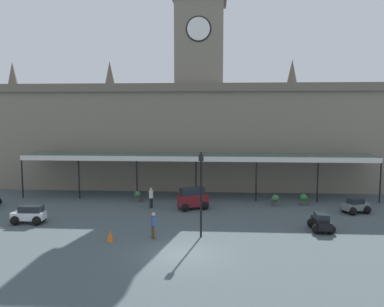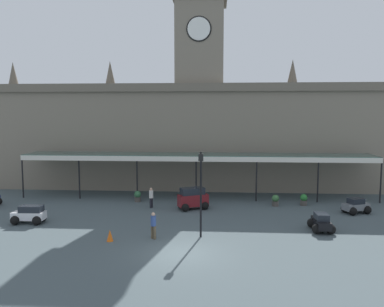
{
  "view_description": "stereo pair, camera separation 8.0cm",
  "coord_description": "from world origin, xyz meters",
  "px_view_note": "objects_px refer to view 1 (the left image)",
  "views": [
    {
      "loc": [
        1.76,
        -20.3,
        7.7
      ],
      "look_at": [
        0.0,
        7.41,
        4.79
      ],
      "focal_mm": 35.47,
      "sensor_mm": 36.0,
      "label": 1
    },
    {
      "loc": [
        1.84,
        -20.29,
        7.7
      ],
      "look_at": [
        0.0,
        7.41,
        4.79
      ],
      "focal_mm": 35.47,
      "sensor_mm": 36.0,
      "label": 2
    }
  ],
  "objects_px": {
    "car_grey_sedan": "(356,207)",
    "traffic_cone": "(110,235)",
    "planter_forecourt_centre": "(275,200)",
    "planter_by_canopy": "(303,200)",
    "planter_near_kerb": "(137,196)",
    "car_white_estate": "(29,215)",
    "car_black_sedan": "(321,223)",
    "pedestrian_beside_cars": "(151,197)",
    "car_maroon_van": "(193,199)",
    "victorian_lamppost": "(201,185)",
    "pedestrian_crossing_forecourt": "(154,224)"
  },
  "relations": [
    {
      "from": "pedestrian_crossing_forecourt",
      "to": "planter_by_canopy",
      "type": "height_order",
      "value": "pedestrian_crossing_forecourt"
    },
    {
      "from": "car_black_sedan",
      "to": "pedestrian_beside_cars",
      "type": "xyz_separation_m",
      "value": [
        -12.28,
        5.4,
        0.41
      ]
    },
    {
      "from": "pedestrian_crossing_forecourt",
      "to": "victorian_lamppost",
      "type": "bearing_deg",
      "value": 10.05
    },
    {
      "from": "car_black_sedan",
      "to": "planter_by_canopy",
      "type": "distance_m",
      "value": 7.1
    },
    {
      "from": "planter_forecourt_centre",
      "to": "planter_near_kerb",
      "type": "relative_size",
      "value": 1.0
    },
    {
      "from": "planter_near_kerb",
      "to": "car_maroon_van",
      "type": "bearing_deg",
      "value": -24.51
    },
    {
      "from": "pedestrian_beside_cars",
      "to": "pedestrian_crossing_forecourt",
      "type": "height_order",
      "value": "same"
    },
    {
      "from": "car_grey_sedan",
      "to": "traffic_cone",
      "type": "distance_m",
      "value": 18.91
    },
    {
      "from": "car_grey_sedan",
      "to": "planter_by_canopy",
      "type": "bearing_deg",
      "value": 146.05
    },
    {
      "from": "pedestrian_beside_cars",
      "to": "victorian_lamppost",
      "type": "height_order",
      "value": "victorian_lamppost"
    },
    {
      "from": "car_grey_sedan",
      "to": "pedestrian_beside_cars",
      "type": "bearing_deg",
      "value": 177.65
    },
    {
      "from": "pedestrian_crossing_forecourt",
      "to": "traffic_cone",
      "type": "height_order",
      "value": "pedestrian_crossing_forecourt"
    },
    {
      "from": "car_maroon_van",
      "to": "car_grey_sedan",
      "type": "height_order",
      "value": "car_maroon_van"
    },
    {
      "from": "car_maroon_van",
      "to": "car_black_sedan",
      "type": "height_order",
      "value": "car_maroon_van"
    },
    {
      "from": "car_grey_sedan",
      "to": "car_white_estate",
      "type": "relative_size",
      "value": 0.98
    },
    {
      "from": "car_grey_sedan",
      "to": "planter_by_canopy",
      "type": "xyz_separation_m",
      "value": [
        -3.48,
        2.34,
        -0.01
      ]
    },
    {
      "from": "car_black_sedan",
      "to": "car_grey_sedan",
      "type": "distance_m",
      "value": 6.15
    },
    {
      "from": "pedestrian_crossing_forecourt",
      "to": "car_black_sedan",
      "type": "bearing_deg",
      "value": 12.09
    },
    {
      "from": "car_maroon_van",
      "to": "planter_forecourt_centre",
      "type": "relative_size",
      "value": 2.69
    },
    {
      "from": "car_grey_sedan",
      "to": "pedestrian_crossing_forecourt",
      "type": "xyz_separation_m",
      "value": [
        -14.72,
        -7.05,
        0.41
      ]
    },
    {
      "from": "car_black_sedan",
      "to": "car_white_estate",
      "type": "distance_m",
      "value": 20.12
    },
    {
      "from": "pedestrian_crossing_forecourt",
      "to": "traffic_cone",
      "type": "xyz_separation_m",
      "value": [
        -2.57,
        -0.61,
        -0.55
      ]
    },
    {
      "from": "pedestrian_beside_cars",
      "to": "car_white_estate",
      "type": "bearing_deg",
      "value": -147.68
    },
    {
      "from": "car_maroon_van",
      "to": "planter_near_kerb",
      "type": "distance_m",
      "value": 5.53
    },
    {
      "from": "car_grey_sedan",
      "to": "victorian_lamppost",
      "type": "distance_m",
      "value": 13.79
    },
    {
      "from": "car_black_sedan",
      "to": "victorian_lamppost",
      "type": "bearing_deg",
      "value": -167.16
    },
    {
      "from": "car_maroon_van",
      "to": "planter_forecourt_centre",
      "type": "height_order",
      "value": "car_maroon_van"
    },
    {
      "from": "pedestrian_beside_cars",
      "to": "traffic_cone",
      "type": "height_order",
      "value": "pedestrian_beside_cars"
    },
    {
      "from": "car_grey_sedan",
      "to": "planter_forecourt_centre",
      "type": "distance_m",
      "value": 6.21
    },
    {
      "from": "car_maroon_van",
      "to": "victorian_lamppost",
      "type": "relative_size",
      "value": 0.48
    },
    {
      "from": "planter_by_canopy",
      "to": "car_maroon_van",
      "type": "bearing_deg",
      "value": -168.21
    },
    {
      "from": "car_black_sedan",
      "to": "car_white_estate",
      "type": "bearing_deg",
      "value": 178.73
    },
    {
      "from": "car_white_estate",
      "to": "pedestrian_crossing_forecourt",
      "type": "distance_m",
      "value": 9.73
    },
    {
      "from": "car_maroon_van",
      "to": "car_grey_sedan",
      "type": "relative_size",
      "value": 1.16
    },
    {
      "from": "car_maroon_van",
      "to": "victorian_lamppost",
      "type": "xyz_separation_m",
      "value": [
        0.94,
        -6.95,
        2.51
      ]
    },
    {
      "from": "car_white_estate",
      "to": "pedestrian_crossing_forecourt",
      "type": "height_order",
      "value": "pedestrian_crossing_forecourt"
    },
    {
      "from": "car_black_sedan",
      "to": "traffic_cone",
      "type": "distance_m",
      "value": 13.67
    },
    {
      "from": "planter_forecourt_centre",
      "to": "planter_by_canopy",
      "type": "bearing_deg",
      "value": 9.8
    },
    {
      "from": "car_white_estate",
      "to": "traffic_cone",
      "type": "bearing_deg",
      "value": -26.5
    },
    {
      "from": "planter_forecourt_centre",
      "to": "car_white_estate",
      "type": "bearing_deg",
      "value": -161.07
    },
    {
      "from": "car_maroon_van",
      "to": "pedestrian_beside_cars",
      "type": "height_order",
      "value": "car_maroon_van"
    },
    {
      "from": "car_grey_sedan",
      "to": "pedestrian_beside_cars",
      "type": "height_order",
      "value": "pedestrian_beside_cars"
    },
    {
      "from": "planter_forecourt_centre",
      "to": "traffic_cone",
      "type": "bearing_deg",
      "value": -139.88
    },
    {
      "from": "car_white_estate",
      "to": "victorian_lamppost",
      "type": "distance_m",
      "value": 12.74
    },
    {
      "from": "car_grey_sedan",
      "to": "planter_forecourt_centre",
      "type": "relative_size",
      "value": 2.32
    },
    {
      "from": "traffic_cone",
      "to": "planter_by_canopy",
      "type": "height_order",
      "value": "planter_by_canopy"
    },
    {
      "from": "car_grey_sedan",
      "to": "car_black_sedan",
      "type": "bearing_deg",
      "value": -129.64
    },
    {
      "from": "car_white_estate",
      "to": "victorian_lamppost",
      "type": "bearing_deg",
      "value": -10.39
    },
    {
      "from": "planter_near_kerb",
      "to": "pedestrian_crossing_forecourt",
      "type": "bearing_deg",
      "value": -72.62
    },
    {
      "from": "car_grey_sedan",
      "to": "traffic_cone",
      "type": "height_order",
      "value": "car_grey_sedan"
    }
  ]
}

